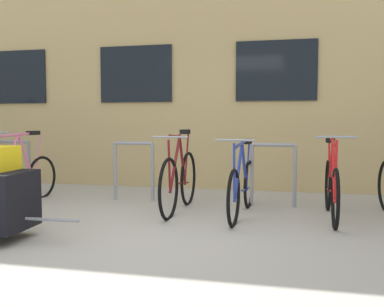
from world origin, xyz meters
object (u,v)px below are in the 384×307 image
object	(u,v)px
bicycle_red	(331,187)
bicycle_blue	(242,186)
bicycle_maroon	(179,180)
bicycle_pink	(20,177)

from	to	relation	value
bicycle_red	bicycle_blue	xyz separation A→B (m)	(-1.06, -0.12, -0.01)
bicycle_red	bicycle_blue	distance (m)	1.07
bicycle_red	bicycle_blue	bearing A→B (deg)	-173.76
bicycle_maroon	bicycle_red	size ratio (longest dim) A/B	0.99
bicycle_maroon	bicycle_pink	bearing A→B (deg)	-179.88
bicycle_pink	bicycle_maroon	bearing A→B (deg)	0.12
bicycle_pink	bicycle_blue	world-z (taller)	bicycle_pink
bicycle_maroon	bicycle_blue	xyz separation A→B (m)	(0.82, -0.10, -0.04)
bicycle_red	bicycle_pink	bearing A→B (deg)	-179.78
bicycle_red	bicycle_pink	world-z (taller)	bicycle_pink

